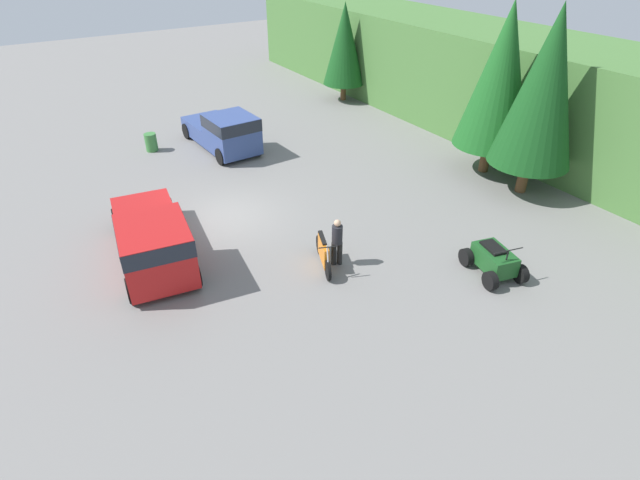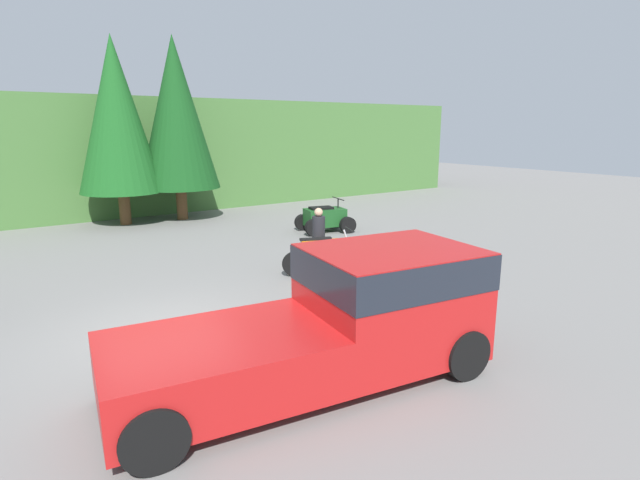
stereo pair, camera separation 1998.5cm
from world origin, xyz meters
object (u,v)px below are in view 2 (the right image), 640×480
pickup_truck_red (343,314)px  dirt_bike (323,256)px  quad_atv (325,219)px  rider_person (319,236)px

pickup_truck_red → dirt_bike: 5.57m
pickup_truck_red → quad_atv: size_ratio=2.67×
quad_atv → rider_person: bearing=-114.4°
rider_person → pickup_truck_red: bearing=-92.3°
pickup_truck_red → dirt_bike: (2.96, 4.69, -0.53)m
dirt_bike → quad_atv: 5.49m
dirt_bike → quad_atv: (3.25, 4.43, -0.01)m
dirt_bike → quad_atv: bearing=74.7°
pickup_truck_red → dirt_bike: bearing=65.5°
quad_atv → rider_person: 5.08m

